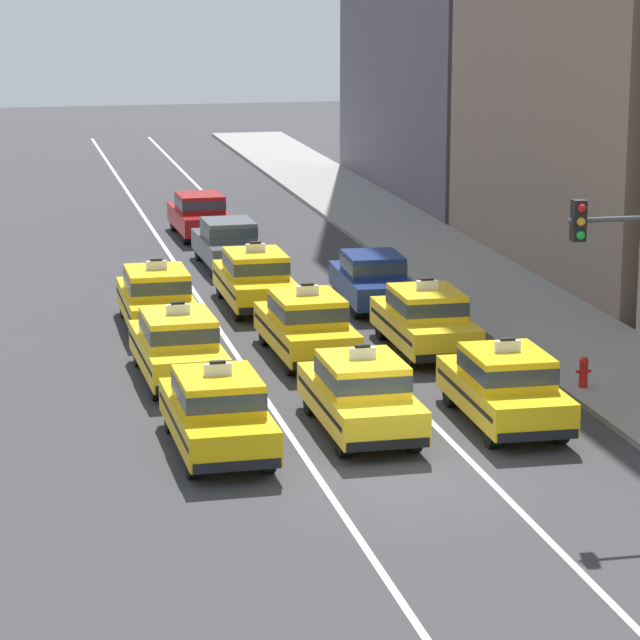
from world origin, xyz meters
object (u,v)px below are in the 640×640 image
object	(u,v)px
taxi_left_third	(157,297)
taxi_center_nearest	(361,393)
taxi_left_nearest	(218,411)
fire_hydrant	(584,371)
taxi_center_second	(307,325)
taxi_center_third	(255,278)
sedan_center_fourth	(228,242)
sedan_right_third	(372,278)
sedan_center_fifth	(200,214)
taxi_right_second	(425,319)
taxi_right_nearest	(505,385)
taxi_left_second	(178,345)

from	to	relation	value
taxi_left_third	taxi_center_nearest	world-z (taller)	same
taxi_left_nearest	fire_hydrant	xyz separation A→B (m)	(8.95, 2.54, -0.33)
taxi_center_nearest	taxi_center_second	distance (m)	6.42
taxi_left_nearest	taxi_center_nearest	world-z (taller)	same
taxi_center_third	sedan_center_fourth	distance (m)	6.08
taxi_center_third	sedan_center_fourth	size ratio (longest dim) A/B	1.05
taxi_left_nearest	sedan_center_fourth	world-z (taller)	taxi_left_nearest
taxi_center_second	sedan_right_third	bearing A→B (deg)	60.29
taxi_left_nearest	sedan_center_fifth	bearing A→B (deg)	82.77
taxi_center_nearest	taxi_center_second	bearing A→B (deg)	88.43
taxi_center_nearest	taxi_right_second	xyz separation A→B (m)	(3.27, 6.38, 0.00)
taxi_center_nearest	sedan_right_third	bearing A→B (deg)	74.59
taxi_right_nearest	taxi_left_second	bearing A→B (deg)	141.78
taxi_left_nearest	taxi_right_second	bearing A→B (deg)	47.56
taxi_right_nearest	taxi_center_nearest	bearing A→B (deg)	178.54
sedan_center_fifth	sedan_right_third	size ratio (longest dim) A/B	1.00
taxi_right_nearest	taxi_center_second	bearing A→B (deg)	114.77
sedan_center_fourth	sedan_center_fifth	size ratio (longest dim) A/B	1.00
taxi_center_third	fire_hydrant	size ratio (longest dim) A/B	6.26
taxi_left_third	taxi_right_second	bearing A→B (deg)	-32.44
sedan_center_fourth	fire_hydrant	distance (m)	17.57
taxi_left_nearest	sedan_right_third	xyz separation A→B (m)	(6.43, 12.48, -0.03)
sedan_right_third	taxi_center_third	bearing A→B (deg)	169.72
sedan_center_fifth	fire_hydrant	xyz separation A→B (m)	(5.77, -22.53, -0.30)
taxi_left_second	fire_hydrant	distance (m)	9.56
taxi_left_third	sedan_center_fourth	xyz separation A→B (m)	(3.25, 8.04, -0.03)
sedan_center_fifth	fire_hydrant	bearing A→B (deg)	-75.65
taxi_right_nearest	sedan_right_third	world-z (taller)	taxi_right_nearest
taxi_center_nearest	taxi_right_second	bearing A→B (deg)	62.87
sedan_center_fifth	sedan_right_third	xyz separation A→B (m)	(3.25, -12.59, 0.00)
taxi_center_second	taxi_center_third	distance (m)	6.01
taxi_center_nearest	taxi_right_nearest	bearing A→B (deg)	-1.46
taxi_right_second	fire_hydrant	world-z (taller)	taxi_right_second
taxi_center_second	taxi_right_second	world-z (taller)	same
taxi_left_second	sedan_right_third	world-z (taller)	taxi_left_second
taxi_right_nearest	sedan_right_third	xyz separation A→B (m)	(0.08, 11.90, -0.03)
taxi_right_second	taxi_left_nearest	bearing A→B (deg)	-132.44
taxi_right_second	sedan_right_third	xyz separation A→B (m)	(-0.01, 5.44, -0.03)
taxi_left_nearest	sedan_right_third	distance (m)	14.04
taxi_left_second	taxi_right_nearest	distance (m)	8.18
fire_hydrant	taxi_left_nearest	bearing A→B (deg)	-164.17
taxi_center_nearest	taxi_center_third	xyz separation A→B (m)	(-0.08, 12.42, 0.00)
taxi_left_nearest	taxi_right_nearest	bearing A→B (deg)	5.22
taxi_right_second	fire_hydrant	xyz separation A→B (m)	(2.50, -4.51, -0.33)
taxi_left_nearest	sedan_center_fifth	distance (m)	25.27
sedan_center_fourth	taxi_right_nearest	distance (m)	18.83
taxi_center_nearest	sedan_center_fourth	size ratio (longest dim) A/B	1.05
taxi_left_nearest	taxi_right_second	xyz separation A→B (m)	(6.44, 7.04, 0.00)
taxi_center_nearest	taxi_right_second	distance (m)	7.17
taxi_left_second	sedan_center_fourth	xyz separation A→B (m)	(3.37, 13.52, -0.03)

